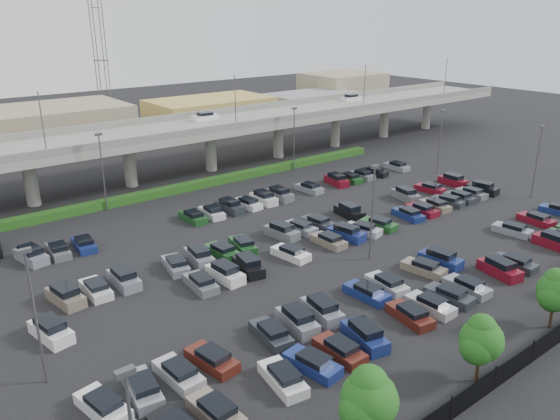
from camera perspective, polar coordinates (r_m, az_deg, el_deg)
name	(u,v)px	position (r m, az deg, el deg)	size (l,w,h in m)	color
ground	(319,236)	(63.87, 4.06, -2.76)	(280.00, 280.00, 0.00)	black
overpass	(181,133)	(87.03, -10.33, 7.94)	(150.00, 13.00, 15.80)	gray
hedge	(207,182)	(82.77, -7.59, 2.88)	(66.00, 1.60, 1.10)	#184213
fence	(558,335)	(48.82, 27.06, -11.54)	(70.00, 0.10, 2.00)	black
tree_row	(550,295)	(48.72, 26.38, -7.96)	(65.07, 3.66, 5.94)	#332316
parked_cars	(330,244)	(60.38, 5.20, -3.55)	(63.02, 41.65, 1.67)	#AFAFB4
light_poles	(280,188)	(60.64, 0.03, 2.32)	(66.90, 48.38, 10.30)	#4B4B50
distant_buildings	(167,117)	(119.33, -11.72, 9.48)	(138.00, 24.00, 9.00)	slate
comm_tower	(101,57)	(125.68, -18.24, 14.90)	(2.40, 2.40, 30.00)	#4B4B50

